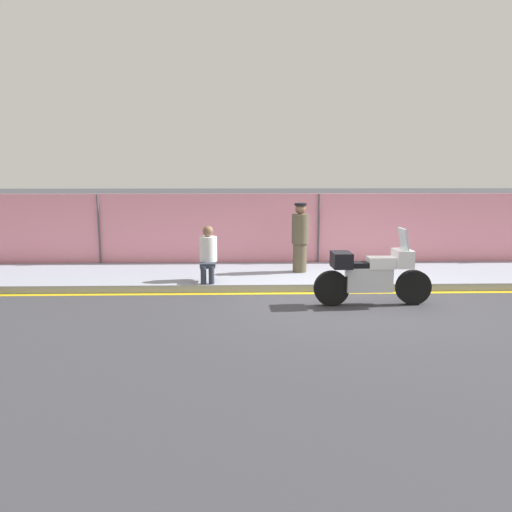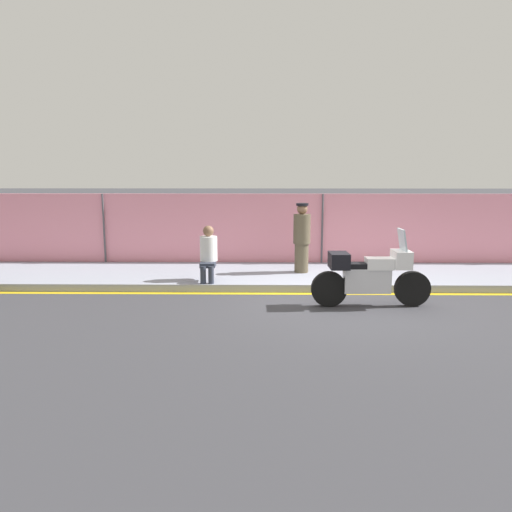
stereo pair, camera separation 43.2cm
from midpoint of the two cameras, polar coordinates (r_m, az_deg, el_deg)
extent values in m
plane|color=#38383D|center=(10.09, 8.82, -5.34)|extent=(120.00, 120.00, 0.00)
cube|color=#8E93A3|center=(12.21, 6.98, -2.22)|extent=(43.09, 2.66, 0.17)
cube|color=gold|center=(10.86, 8.07, -4.21)|extent=(43.09, 0.18, 0.01)
cube|color=pink|center=(13.45, 6.18, 2.86)|extent=(40.94, 0.08, 1.99)
cylinder|color=#4C4C51|center=(13.82, -18.36, 2.60)|extent=(0.05, 0.05, 1.99)
cylinder|color=#4C4C51|center=(13.35, 6.24, 2.81)|extent=(0.05, 0.05, 1.99)
cylinder|color=black|center=(10.21, 16.39, -3.46)|extent=(0.69, 0.16, 0.69)
cylinder|color=black|center=(9.80, 7.37, -3.69)|extent=(0.69, 0.16, 0.69)
cube|color=silver|center=(9.92, 11.56, -2.63)|extent=(0.90, 0.30, 0.48)
cube|color=white|center=(9.91, 12.89, -0.74)|extent=(0.53, 0.32, 0.22)
cube|color=black|center=(9.83, 11.06, -0.99)|extent=(0.61, 0.30, 0.10)
cube|color=white|center=(10.02, 15.23, -0.26)|extent=(0.33, 0.48, 0.34)
cube|color=silver|center=(9.96, 15.33, 1.90)|extent=(0.12, 0.42, 0.42)
cube|color=black|center=(9.72, 8.48, -0.44)|extent=(0.37, 0.51, 0.30)
cylinder|color=brown|center=(12.10, 4.00, -0.18)|extent=(0.33, 0.33, 0.70)
cylinder|color=brown|center=(12.00, 4.04, 3.13)|extent=(0.41, 0.41, 0.70)
sphere|color=brown|center=(11.95, 4.07, 5.40)|extent=(0.25, 0.25, 0.25)
cylinder|color=black|center=(11.94, 4.08, 5.91)|extent=(0.29, 0.29, 0.06)
cylinder|color=#2D3342|center=(10.89, -7.16, -2.20)|extent=(0.12, 0.12, 0.39)
cylinder|color=#2D3342|center=(10.87, -6.25, -2.20)|extent=(0.12, 0.12, 0.39)
cube|color=#2D3342|center=(11.03, -6.63, -1.01)|extent=(0.33, 0.39, 0.10)
cylinder|color=white|center=(11.16, -6.58, 0.82)|extent=(0.39, 0.39, 0.55)
sphere|color=brown|center=(11.11, -6.62, 2.83)|extent=(0.24, 0.24, 0.24)
camera|label=1|loc=(0.22, -91.12, -0.20)|focal=35.00mm
camera|label=2|loc=(0.22, 88.88, 0.20)|focal=35.00mm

